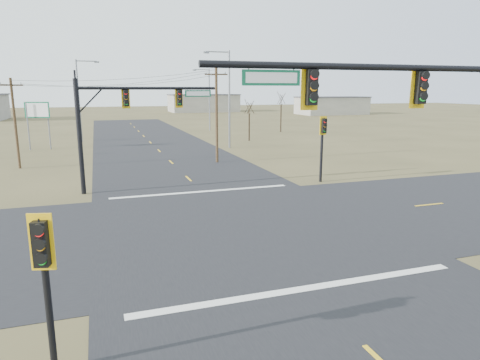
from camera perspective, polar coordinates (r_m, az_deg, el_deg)
name	(u,v)px	position (r m, az deg, el deg)	size (l,w,h in m)	color
ground	(237,225)	(21.74, -0.41, -6.02)	(320.00, 320.00, 0.00)	brown
road_ew	(237,225)	(21.74, -0.41, -5.99)	(160.00, 14.00, 0.02)	black
road_ns	(237,225)	(21.74, -0.41, -5.99)	(14.00, 160.00, 0.02)	black
stop_bar_near	(305,289)	(15.28, 8.61, -14.12)	(12.00, 0.40, 0.01)	silver
stop_bar_far	(202,192)	(28.69, -5.06, -1.54)	(12.00, 0.40, 0.01)	silver
mast_arm_near	(430,118)	(15.89, 24.00, 7.58)	(11.59, 0.45, 8.00)	black
mast_arm_far	(125,111)	(29.23, -15.10, 8.85)	(9.13, 0.53, 7.40)	black
pedestal_signal_ne	(323,135)	(31.68, 11.01, 5.90)	(0.59, 0.52, 4.86)	black
pedestal_signal_sw	(43,258)	(10.81, -24.81, -9.41)	(0.64, 0.55, 4.04)	black
utility_pole_near	(217,114)	(39.75, -3.13, 8.80)	(2.11, 0.25, 8.64)	#4E3A21
utility_pole_far	(15,121)	(41.31, -27.81, 6.92)	(1.88, 0.23, 7.67)	#4E3A21
highway_sign	(37,116)	(53.52, -25.39, 7.77)	(2.68, 1.14, 5.36)	slate
streetlight_a	(227,94)	(49.85, -1.71, 11.38)	(3.08, 0.38, 11.01)	slate
streetlight_b	(208,96)	(71.68, -4.28, 11.10)	(2.81, 0.39, 10.05)	slate
streetlight_c	(80,96)	(59.81, -20.50, 10.44)	(2.92, 0.38, 10.46)	slate
bare_tree_c	(249,106)	(57.06, 1.24, 9.79)	(3.11, 3.11, 5.77)	black
bare_tree_d	(281,98)	(69.19, 5.52, 10.82)	(3.24, 3.24, 6.66)	black
warehouse_mid	(203,103)	(133.47, -4.92, 10.14)	(20.00, 12.00, 5.00)	#A39E91
warehouse_right	(332,106)	(121.42, 12.11, 9.63)	(18.00, 10.00, 4.50)	#A39E91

